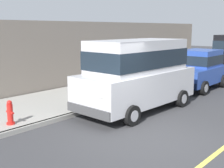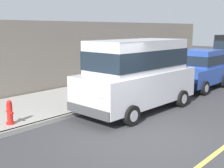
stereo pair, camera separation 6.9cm
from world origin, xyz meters
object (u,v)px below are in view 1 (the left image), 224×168
(car_blue_hatchback, at_px, (198,69))
(dog_white, at_px, (80,90))
(fire_hydrant, at_px, (10,113))
(car_silver_van, at_px, (138,72))

(car_blue_hatchback, height_order, dog_white, car_blue_hatchback)
(car_blue_hatchback, bearing_deg, fire_hydrant, -99.06)
(dog_white, bearing_deg, car_silver_van, 8.16)
(car_blue_hatchback, height_order, fire_hydrant, car_blue_hatchback)
(dog_white, height_order, fire_hydrant, fire_hydrant)
(car_blue_hatchback, xyz_separation_m, dog_white, (-2.53, -5.49, -0.55))
(car_blue_hatchback, relative_size, fire_hydrant, 5.27)
(car_blue_hatchback, relative_size, dog_white, 5.10)
(dog_white, xyz_separation_m, fire_hydrant, (1.06, -3.72, 0.05))
(fire_hydrant, bearing_deg, dog_white, 105.88)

